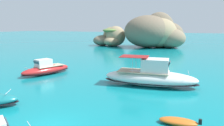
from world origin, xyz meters
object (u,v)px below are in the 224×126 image
Objects in this scene: motorboat_red at (46,69)px; islet_small at (111,37)px; islet_large at (157,32)px; dinghy_tender at (178,121)px; motorboat_white at (150,77)px.

islet_small is at bearing 102.25° from motorboat_red.
islet_large is 1.88× the size of islet_small.
islet_small is 58.40m from dinghy_tender.
islet_large is 45.01m from motorboat_white.
dinghy_tender is (4.14, -8.64, -0.83)m from motorboat_white.
motorboat_red is (9.28, -42.71, -2.08)m from islet_small.
islet_small is 1.17× the size of motorboat_white.
islet_small is 4.49× the size of dinghy_tender.
motorboat_red reaches higher than dinghy_tender.
dinghy_tender is (18.98, -8.34, -0.50)m from motorboat_red.
islet_large reaches higher than motorboat_white.
motorboat_white is 14.85m from motorboat_red.
islet_large reaches higher than motorboat_red.
motorboat_white is (24.11, -42.41, -1.75)m from islet_small.
islet_small is 43.75m from motorboat_red.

